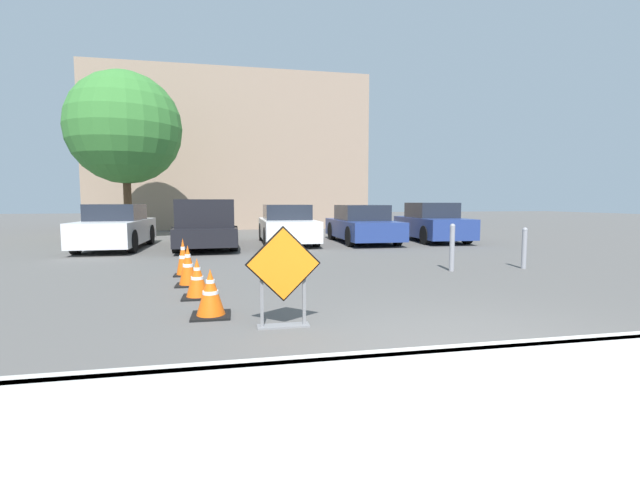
{
  "coord_description": "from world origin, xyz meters",
  "views": [
    {
      "loc": [
        -2.34,
        -3.69,
        1.55
      ],
      "look_at": [
        -0.35,
        6.26,
        0.64
      ],
      "focal_mm": 24.0,
      "sensor_mm": 36.0,
      "label": 1
    }
  ],
  "objects": [
    {
      "name": "curb_lip",
      "position": [
        0.0,
        0.0,
        0.07
      ],
      "size": [
        27.73,
        0.2,
        0.14
      ],
      "color": "beige",
      "rests_on": "ground_plane"
    },
    {
      "name": "building_facade_backdrop",
      "position": [
        -2.4,
        22.88,
        4.4
      ],
      "size": [
        15.45,
        5.0,
        8.8
      ],
      "color": "gray",
      "rests_on": "ground_plane"
    },
    {
      "name": "traffic_cone_fourth",
      "position": [
        -3.42,
        5.57,
        0.39
      ],
      "size": [
        0.38,
        0.38,
        0.79
      ],
      "color": "black",
      "rests_on": "ground_plane"
    },
    {
      "name": "parked_car_second",
      "position": [
        -0.45,
        12.07,
        0.68
      ],
      "size": [
        1.89,
        4.52,
        1.44
      ],
      "rotation": [
        0.0,
        0.0,
        3.14
      ],
      "color": "white",
      "rests_on": "ground_plane"
    },
    {
      "name": "traffic_cone_nearest",
      "position": [
        -2.68,
        2.16,
        0.32
      ],
      "size": [
        0.52,
        0.52,
        0.65
      ],
      "color": "black",
      "rests_on": "ground_plane"
    },
    {
      "name": "bollard_second",
      "position": [
        4.22,
        5.02,
        0.51
      ],
      "size": [
        0.12,
        0.12,
        0.96
      ],
      "color": "gray",
      "rests_on": "ground_plane"
    },
    {
      "name": "bollard_nearest",
      "position": [
        2.4,
        5.02,
        0.56
      ],
      "size": [
        0.12,
        0.12,
        1.06
      ],
      "color": "gray",
      "rests_on": "ground_plane"
    },
    {
      "name": "ground_plane",
      "position": [
        0.0,
        10.0,
        0.0
      ],
      "size": [
        96.0,
        96.0,
        0.0
      ],
      "primitive_type": "plane",
      "color": "#565451"
    },
    {
      "name": "pickup_truck",
      "position": [
        -3.3,
        11.09,
        0.73
      ],
      "size": [
        2.13,
        5.34,
        1.62
      ],
      "rotation": [
        0.0,
        0.0,
        3.19
      ],
      "color": "black",
      "rests_on": "ground_plane"
    },
    {
      "name": "sidewalk_strip",
      "position": [
        0.0,
        -1.57,
        0.07
      ],
      "size": [
        27.73,
        3.13,
        0.14
      ],
      "color": "beige",
      "rests_on": "ground_plane"
    },
    {
      "name": "parked_car_third",
      "position": [
        2.41,
        11.94,
        0.67
      ],
      "size": [
        1.95,
        4.52,
        1.43
      ],
      "rotation": [
        0.0,
        0.0,
        3.15
      ],
      "color": "navy",
      "rests_on": "ground_plane"
    },
    {
      "name": "street_tree_behind_lot",
      "position": [
        -6.8,
        15.78,
        4.61
      ],
      "size": [
        4.63,
        4.63,
        6.94
      ],
      "color": "#513823",
      "rests_on": "ground_plane"
    },
    {
      "name": "traffic_cone_third",
      "position": [
        -3.2,
        4.43,
        0.37
      ],
      "size": [
        0.45,
        0.45,
        0.76
      ],
      "color": "black",
      "rests_on": "ground_plane"
    },
    {
      "name": "parked_car_fourth",
      "position": [
        5.27,
        11.94,
        0.7
      ],
      "size": [
        1.95,
        4.26,
        1.51
      ],
      "rotation": [
        0.0,
        0.0,
        3.1
      ],
      "color": "navy",
      "rests_on": "ground_plane"
    },
    {
      "name": "road_closed_sign",
      "position": [
        -1.77,
        1.45,
        0.67
      ],
      "size": [
        0.93,
        0.2,
        1.26
      ],
      "color": "black",
      "rests_on": "ground_plane"
    },
    {
      "name": "traffic_cone_second",
      "position": [
        -2.95,
        3.36,
        0.31
      ],
      "size": [
        0.48,
        0.48,
        0.64
      ],
      "color": "black",
      "rests_on": "ground_plane"
    },
    {
      "name": "parked_car_nearest",
      "position": [
        -6.18,
        11.41,
        0.69
      ],
      "size": [
        1.79,
        4.44,
        1.47
      ],
      "rotation": [
        0.0,
        0.0,
        3.14
      ],
      "color": "silver",
      "rests_on": "ground_plane"
    }
  ]
}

